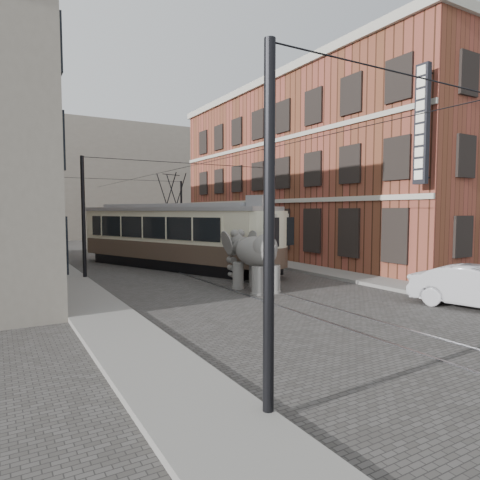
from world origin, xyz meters
TOP-DOWN VIEW (x-y plane):
  - ground at (0.00, 0.00)m, footprint 120.00×120.00m
  - tram_rails at (0.00, 0.00)m, footprint 1.54×80.00m
  - sidewalk_right at (6.00, 0.00)m, footprint 2.00×60.00m
  - sidewalk_left at (-6.50, 0.00)m, footprint 2.00×60.00m
  - brick_building at (11.00, 9.00)m, footprint 8.00×26.00m
  - distant_block at (0.00, 40.00)m, footprint 28.00×10.00m
  - catenary at (-0.20, 5.00)m, footprint 11.00×30.20m
  - tram at (-0.36, 7.87)m, footprint 7.90×13.93m
  - elephant at (0.13, -0.55)m, footprint 2.39×4.22m
  - parked_car at (4.97, -7.25)m, footprint 2.73×4.72m

SIDE VIEW (x-z plane):
  - ground at x=0.00m, z-range 0.00..0.00m
  - tram_rails at x=0.00m, z-range 0.00..0.02m
  - sidewalk_right at x=6.00m, z-range 0.00..0.15m
  - sidewalk_left at x=-6.50m, z-range 0.00..0.15m
  - parked_car at x=4.97m, z-range 0.00..1.47m
  - elephant at x=0.13m, z-range 0.00..2.55m
  - tram at x=-0.36m, z-range 0.00..5.51m
  - catenary at x=-0.20m, z-range 0.00..6.00m
  - brick_building at x=11.00m, z-range 0.00..12.00m
  - distant_block at x=0.00m, z-range 0.00..14.00m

